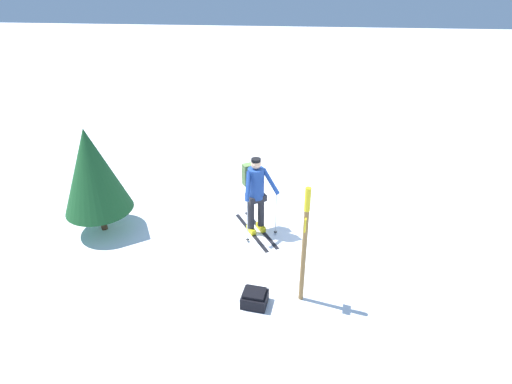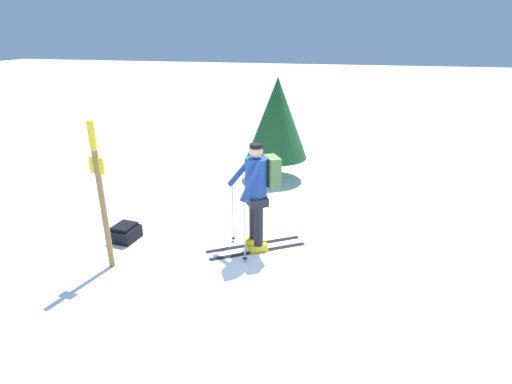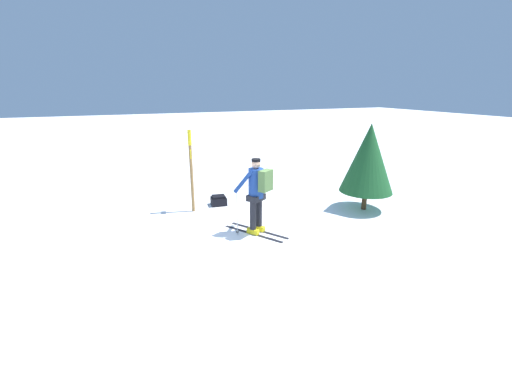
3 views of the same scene
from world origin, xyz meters
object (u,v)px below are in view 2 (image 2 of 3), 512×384
(dropped_backpack, at_px, (125,233))
(pine_tree, at_px, (277,118))
(trail_marker, at_px, (100,186))
(skier, at_px, (258,189))

(dropped_backpack, bearing_deg, pine_tree, 152.16)
(dropped_backpack, relative_size, trail_marker, 0.21)
(skier, distance_m, trail_marker, 2.35)
(dropped_backpack, relative_size, pine_tree, 0.20)
(skier, relative_size, trail_marker, 0.79)
(skier, bearing_deg, pine_tree, -174.38)
(trail_marker, distance_m, pine_tree, 4.87)
(dropped_backpack, bearing_deg, skier, 96.35)
(pine_tree, bearing_deg, trail_marker, -20.91)
(skier, bearing_deg, trail_marker, -62.73)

